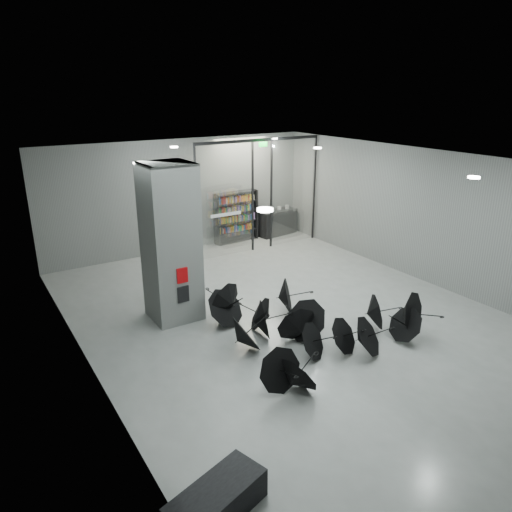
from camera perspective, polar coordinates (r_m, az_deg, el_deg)
room at (r=11.41m, az=5.34°, el=5.00°), size 14.00×14.02×4.01m
column at (r=12.12m, az=-10.10°, el=1.49°), size 1.20×1.20×4.00m
fire_cabinet at (r=11.79m, az=-8.75°, el=-2.30°), size 0.28×0.04×0.38m
info_panel at (r=11.99m, az=-8.63°, el=-4.52°), size 0.30×0.03×0.42m
exit_sign at (r=16.87m, az=0.84°, el=13.12°), size 0.30×0.06×0.15m
glass_partition at (r=17.28m, az=0.43°, el=7.78°), size 5.06×0.08×4.00m
bench at (r=7.50m, az=-4.71°, el=-27.09°), size 1.59×1.03×0.47m
bookshelf at (r=18.47m, az=-2.37°, el=4.67°), size 1.79×0.47×1.95m
shop_counter at (r=19.51m, az=2.48°, el=4.04°), size 1.74×0.88×1.00m
umbrella_cluster at (r=11.45m, az=5.58°, el=-8.61°), size 5.10×4.67×1.29m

